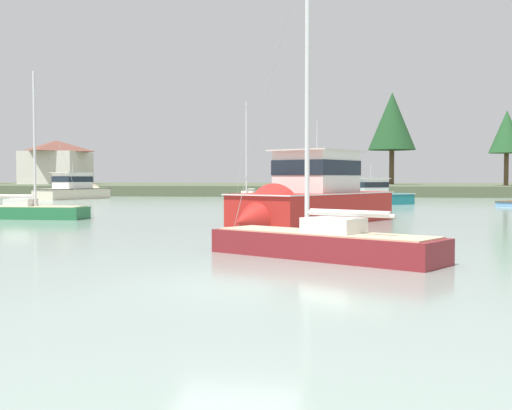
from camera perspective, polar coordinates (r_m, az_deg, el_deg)
ground_plane at (r=12.82m, az=-1.84°, el=-7.08°), size 403.59×403.59×0.00m
far_shore_bank at (r=100.21m, az=6.68°, el=1.50°), size 181.62×56.67×1.21m
sailboat_green at (r=35.63m, az=-19.59°, el=-0.85°), size 6.35×1.87×8.05m
cruiser_teal at (r=52.00m, az=9.87°, el=0.56°), size 6.95×5.32×3.96m
cruiser_cream at (r=68.56m, az=-15.37°, el=1.08°), size 5.86×9.62×4.75m
cruiser_red at (r=29.95m, az=4.28°, el=-0.15°), size 8.18×10.88×6.07m
sailboat_maroon at (r=17.17m, az=5.97°, el=-4.00°), size 6.41×4.82×9.12m
sailboat_navy at (r=59.14m, az=-0.70°, el=0.53°), size 2.77×6.44×9.40m
shore_tree_center_left at (r=84.47m, az=21.24°, el=6.01°), size 4.24×4.24×9.14m
shore_tree_inland_a at (r=96.71m, az=11.90°, el=7.22°), size 6.85×6.85×13.39m
cottage_behind_trees at (r=105.29m, az=-17.19°, el=3.68°), size 9.09×9.81×6.76m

